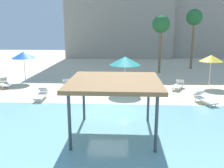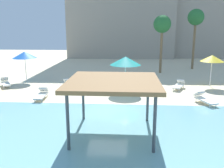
{
  "view_description": "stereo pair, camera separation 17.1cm",
  "coord_description": "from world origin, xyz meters",
  "px_view_note": "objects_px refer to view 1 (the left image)",
  "views": [
    {
      "loc": [
        1.02,
        -14.11,
        5.07
      ],
      "look_at": [
        0.16,
        2.0,
        1.3
      ],
      "focal_mm": 39.47,
      "sensor_mm": 36.0,
      "label": 1
    },
    {
      "loc": [
        1.19,
        -14.1,
        5.07
      ],
      "look_at": [
        0.16,
        2.0,
        1.3
      ],
      "focal_mm": 39.47,
      "sensor_mm": 36.0,
      "label": 2
    }
  ],
  "objects_px": {
    "beach_umbrella_blue_1": "(23,55)",
    "beach_umbrella_teal_2": "(125,61)",
    "lounge_chair_1": "(41,94)",
    "lounge_chair_4": "(178,85)",
    "lounge_chair_5": "(4,83)",
    "lounge_chair_2": "(66,84)",
    "lounge_chair_6": "(204,99)",
    "beach_umbrella_yellow_6": "(211,58)",
    "lounge_chair_0": "(152,85)",
    "shade_pavilion": "(114,84)",
    "palm_tree_1": "(161,26)",
    "palm_tree_2": "(194,19)"
  },
  "relations": [
    {
      "from": "beach_umbrella_blue_1",
      "to": "lounge_chair_1",
      "type": "xyz_separation_m",
      "value": [
        3.44,
        -5.63,
        -2.18
      ]
    },
    {
      "from": "beach_umbrella_teal_2",
      "to": "lounge_chair_2",
      "type": "xyz_separation_m",
      "value": [
        -4.93,
        0.82,
        -2.14
      ]
    },
    {
      "from": "lounge_chair_0",
      "to": "lounge_chair_2",
      "type": "height_order",
      "value": "same"
    },
    {
      "from": "beach_umbrella_yellow_6",
      "to": "lounge_chair_2",
      "type": "bearing_deg",
      "value": -173.23
    },
    {
      "from": "beach_umbrella_yellow_6",
      "to": "palm_tree_2",
      "type": "height_order",
      "value": "palm_tree_2"
    },
    {
      "from": "shade_pavilion",
      "to": "beach_umbrella_blue_1",
      "type": "relative_size",
      "value": 1.5
    },
    {
      "from": "lounge_chair_4",
      "to": "lounge_chair_0",
      "type": "bearing_deg",
      "value": -61.27
    },
    {
      "from": "lounge_chair_4",
      "to": "lounge_chair_2",
      "type": "bearing_deg",
      "value": -63.14
    },
    {
      "from": "beach_umbrella_blue_1",
      "to": "lounge_chair_6",
      "type": "distance_m",
      "value": 16.11
    },
    {
      "from": "beach_umbrella_yellow_6",
      "to": "lounge_chair_0",
      "type": "height_order",
      "value": "beach_umbrella_yellow_6"
    },
    {
      "from": "beach_umbrella_teal_2",
      "to": "lounge_chair_1",
      "type": "bearing_deg",
      "value": -157.93
    },
    {
      "from": "lounge_chair_0",
      "to": "beach_umbrella_yellow_6",
      "type": "bearing_deg",
      "value": 106.54
    },
    {
      "from": "lounge_chair_6",
      "to": "palm_tree_1",
      "type": "height_order",
      "value": "palm_tree_1"
    },
    {
      "from": "lounge_chair_4",
      "to": "beach_umbrella_yellow_6",
      "type": "bearing_deg",
      "value": 135.9
    },
    {
      "from": "palm_tree_2",
      "to": "lounge_chair_6",
      "type": "bearing_deg",
      "value": -100.91
    },
    {
      "from": "lounge_chair_4",
      "to": "palm_tree_2",
      "type": "distance_m",
      "value": 12.19
    },
    {
      "from": "lounge_chair_2",
      "to": "palm_tree_1",
      "type": "bearing_deg",
      "value": 121.15
    },
    {
      "from": "lounge_chair_0",
      "to": "palm_tree_1",
      "type": "height_order",
      "value": "palm_tree_1"
    },
    {
      "from": "beach_umbrella_blue_1",
      "to": "beach_umbrella_yellow_6",
      "type": "relative_size",
      "value": 1.04
    },
    {
      "from": "beach_umbrella_teal_2",
      "to": "lounge_chair_6",
      "type": "height_order",
      "value": "beach_umbrella_teal_2"
    },
    {
      "from": "beach_umbrella_blue_1",
      "to": "lounge_chair_4",
      "type": "distance_m",
      "value": 14.2
    },
    {
      "from": "beach_umbrella_yellow_6",
      "to": "lounge_chair_4",
      "type": "height_order",
      "value": "beach_umbrella_yellow_6"
    },
    {
      "from": "lounge_chair_0",
      "to": "lounge_chair_5",
      "type": "bearing_deg",
      "value": -87.61
    },
    {
      "from": "beach_umbrella_blue_1",
      "to": "beach_umbrella_yellow_6",
      "type": "distance_m",
      "value": 16.79
    },
    {
      "from": "beach_umbrella_teal_2",
      "to": "lounge_chair_1",
      "type": "height_order",
      "value": "beach_umbrella_teal_2"
    },
    {
      "from": "lounge_chair_0",
      "to": "lounge_chair_4",
      "type": "height_order",
      "value": "same"
    },
    {
      "from": "beach_umbrella_yellow_6",
      "to": "lounge_chair_5",
      "type": "distance_m",
      "value": 17.91
    },
    {
      "from": "beach_umbrella_teal_2",
      "to": "palm_tree_2",
      "type": "height_order",
      "value": "palm_tree_2"
    },
    {
      "from": "lounge_chair_5",
      "to": "palm_tree_2",
      "type": "height_order",
      "value": "palm_tree_2"
    },
    {
      "from": "beach_umbrella_yellow_6",
      "to": "lounge_chair_2",
      "type": "xyz_separation_m",
      "value": [
        -12.29,
        -1.46,
        -2.1
      ]
    },
    {
      "from": "beach_umbrella_teal_2",
      "to": "lounge_chair_6",
      "type": "xyz_separation_m",
      "value": [
        5.36,
        -2.84,
        -2.14
      ]
    },
    {
      "from": "beach_umbrella_blue_1",
      "to": "palm_tree_1",
      "type": "relative_size",
      "value": 0.45
    },
    {
      "from": "shade_pavilion",
      "to": "palm_tree_1",
      "type": "height_order",
      "value": "palm_tree_1"
    },
    {
      "from": "lounge_chair_1",
      "to": "lounge_chair_5",
      "type": "distance_m",
      "value": 5.63
    },
    {
      "from": "beach_umbrella_yellow_6",
      "to": "beach_umbrella_teal_2",
      "type": "bearing_deg",
      "value": -162.76
    },
    {
      "from": "lounge_chair_1",
      "to": "lounge_chair_6",
      "type": "xyz_separation_m",
      "value": [
        11.32,
        -0.42,
        0.0
      ]
    },
    {
      "from": "lounge_chair_6",
      "to": "palm_tree_1",
      "type": "distance_m",
      "value": 12.45
    },
    {
      "from": "palm_tree_1",
      "to": "lounge_chair_5",
      "type": "bearing_deg",
      "value": -152.36
    },
    {
      "from": "shade_pavilion",
      "to": "palm_tree_1",
      "type": "xyz_separation_m",
      "value": [
        4.32,
        16.56,
        2.68
      ]
    },
    {
      "from": "lounge_chair_4",
      "to": "lounge_chair_5",
      "type": "distance_m",
      "value": 14.87
    },
    {
      "from": "lounge_chair_1",
      "to": "beach_umbrella_blue_1",
      "type": "bearing_deg",
      "value": -152.35
    },
    {
      "from": "beach_umbrella_yellow_6",
      "to": "palm_tree_1",
      "type": "bearing_deg",
      "value": 119.4
    },
    {
      "from": "lounge_chair_0",
      "to": "lounge_chair_1",
      "type": "height_order",
      "value": "same"
    },
    {
      "from": "beach_umbrella_blue_1",
      "to": "beach_umbrella_teal_2",
      "type": "xyz_separation_m",
      "value": [
        9.41,
        -3.21,
        -0.03
      ]
    },
    {
      "from": "beach_umbrella_teal_2",
      "to": "palm_tree_2",
      "type": "relative_size",
      "value": 0.4
    },
    {
      "from": "beach_umbrella_blue_1",
      "to": "lounge_chair_0",
      "type": "relative_size",
      "value": 1.47
    },
    {
      "from": "beach_umbrella_teal_2",
      "to": "palm_tree_2",
      "type": "bearing_deg",
      "value": 54.54
    },
    {
      "from": "lounge_chair_0",
      "to": "lounge_chair_5",
      "type": "height_order",
      "value": "same"
    },
    {
      "from": "shade_pavilion",
      "to": "beach_umbrella_yellow_6",
      "type": "distance_m",
      "value": 12.96
    },
    {
      "from": "beach_umbrella_yellow_6",
      "to": "lounge_chair_4",
      "type": "relative_size",
      "value": 1.37
    }
  ]
}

